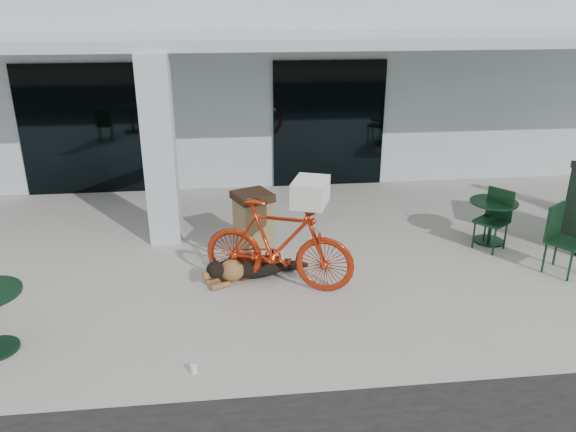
{
  "coord_description": "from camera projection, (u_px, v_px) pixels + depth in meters",
  "views": [
    {
      "loc": [
        -0.41,
        -6.79,
        3.95
      ],
      "look_at": [
        0.43,
        0.62,
        1.0
      ],
      "focal_mm": 35.0,
      "sensor_mm": 36.0,
      "label": 1
    }
  ],
  "objects": [
    {
      "name": "overhang",
      "position": [
        245.0,
        40.0,
        9.92
      ],
      "size": [
        22.0,
        2.8,
        0.18
      ],
      "primitive_type": "cube",
      "color": "silver",
      "rests_on": "column"
    },
    {
      "name": "column",
      "position": [
        160.0,
        152.0,
        9.17
      ],
      "size": [
        0.5,
        0.5,
        3.12
      ],
      "primitive_type": "cube",
      "color": "silver",
      "rests_on": "ground"
    },
    {
      "name": "cup_on_table",
      "position": [
        500.0,
        196.0,
        9.46
      ],
      "size": [
        0.08,
        0.08,
        0.1
      ],
      "primitive_type": "cylinder",
      "rotation": [
        0.0,
        0.0,
        0.07
      ],
      "color": "white",
      "rests_on": "cafe_table_far"
    },
    {
      "name": "cafe_table_far",
      "position": [
        491.0,
        222.0,
        9.5
      ],
      "size": [
        0.84,
        0.84,
        0.74
      ],
      "primitive_type": null,
      "rotation": [
        0.0,
        0.0,
        0.07
      ],
      "color": "#12351D",
      "rests_on": "ground"
    },
    {
      "name": "dog",
      "position": [
        251.0,
        265.0,
        8.33
      ],
      "size": [
        1.28,
        0.86,
        0.41
      ],
      "primitive_type": null,
      "rotation": [
        0.0,
        0.0,
        0.41
      ],
      "color": "black",
      "rests_on": "ground"
    },
    {
      "name": "trash_receptacle",
      "position": [
        253.0,
        220.0,
        9.26
      ],
      "size": [
        0.75,
        0.75,
        0.97
      ],
      "primitive_type": null,
      "rotation": [
        0.0,
        0.0,
        0.41
      ],
      "color": "olive",
      "rests_on": "ground"
    },
    {
      "name": "laundry_basket",
      "position": [
        310.0,
        192.0,
        7.52
      ],
      "size": [
        0.61,
        0.7,
        0.35
      ],
      "primitive_type": "cube",
      "rotation": [
        0.0,
        0.0,
        1.21
      ],
      "color": "white",
      "rests_on": "bicycle"
    },
    {
      "name": "building",
      "position": [
        239.0,
        64.0,
        14.8
      ],
      "size": [
        22.0,
        7.0,
        4.5
      ],
      "primitive_type": "cube",
      "color": "silver",
      "rests_on": "ground"
    },
    {
      "name": "cafe_chair_far_b",
      "position": [
        492.0,
        221.0,
        9.2
      ],
      "size": [
        0.67,
        0.66,
        1.0
      ],
      "primitive_type": null,
      "rotation": [
        0.0,
        0.0,
        -0.94
      ],
      "color": "#12351D",
      "rests_on": "ground"
    },
    {
      "name": "storefront_glass_left",
      "position": [
        90.0,
        130.0,
        11.55
      ],
      "size": [
        2.8,
        0.06,
        2.7
      ],
      "primitive_type": "cube",
      "color": "black",
      "rests_on": "ground"
    },
    {
      "name": "ground",
      "position": [
        262.0,
        301.0,
        7.77
      ],
      "size": [
        80.0,
        80.0,
        0.0
      ],
      "primitive_type": "plane",
      "color": "#A8A69E",
      "rests_on": "ground"
    },
    {
      "name": "cafe_chair_far_a",
      "position": [
        566.0,
        241.0,
        8.37
      ],
      "size": [
        0.69,
        0.7,
        1.05
      ],
      "primitive_type": null,
      "rotation": [
        0.0,
        0.0,
        0.62
      ],
      "color": "#12351D",
      "rests_on": "ground"
    },
    {
      "name": "cup_near_dog",
      "position": [
        194.0,
        369.0,
        6.28
      ],
      "size": [
        0.09,
        0.09,
        0.1
      ],
      "primitive_type": "cylinder",
      "rotation": [
        0.0,
        0.0,
        0.21
      ],
      "color": "white",
      "rests_on": "ground"
    },
    {
      "name": "storefront_glass_right",
      "position": [
        329.0,
        124.0,
        12.07
      ],
      "size": [
        2.4,
        0.06,
        2.7
      ],
      "primitive_type": "cube",
      "color": "black",
      "rests_on": "ground"
    },
    {
      "name": "bicycle",
      "position": [
        278.0,
        245.0,
        7.93
      ],
      "size": [
        2.26,
        1.34,
        1.31
      ],
      "primitive_type": "imported",
      "rotation": [
        0.0,
        0.0,
        1.21
      ],
      "color": "#AA270D",
      "rests_on": "ground"
    }
  ]
}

